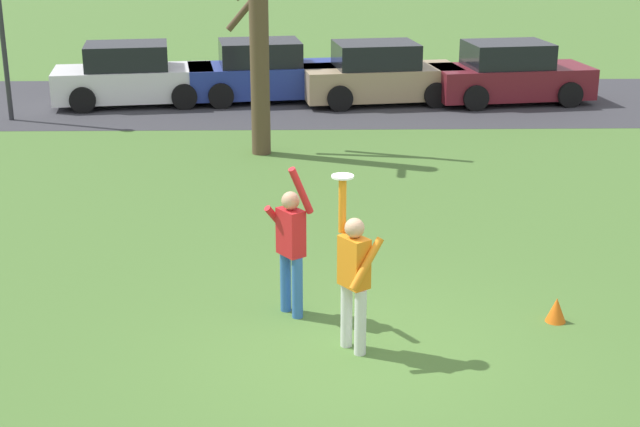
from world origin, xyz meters
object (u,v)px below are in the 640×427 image
Objects in this scene: person_catcher at (354,273)px; lamppost_by_lot at (0,13)px; frisbee_disc at (343,176)px; parked_car_blue at (264,73)px; parked_car_tan at (379,75)px; field_cone_orange at (556,310)px; parked_car_white at (132,77)px; person_defender at (291,243)px; bare_tree_tall at (259,35)px; parked_car_maroon at (510,75)px.

person_catcher is 0.49× the size of lamppost_by_lot.
person_catcher is at bearing -54.36° from frisbee_disc.
parked_car_tan is at bearing -15.70° from parked_car_blue.
field_cone_orange is at bearing 11.22° from frisbee_disc.
frisbee_disc is 14.95m from parked_car_white.
person_defender is 0.48× the size of lamppost_by_lot.
field_cone_orange is (3.35, -0.30, -0.82)m from person_defender.
bare_tree_tall reaches higher than lamppost_by_lot.
parked_car_white is (-4.29, 13.21, -0.25)m from person_defender.
parked_car_white is at bearing 172.02° from parked_car_maroon.
person_defender reaches higher than field_cone_orange.
parked_car_maroon reaches higher than field_cone_orange.
frisbee_disc is 0.06× the size of lamppost_by_lot.
frisbee_disc reaches higher than parked_car_blue.
parked_car_maroon is at bearing -11.86° from parked_car_blue.
parked_car_white is at bearing 125.13° from bare_tree_tall.
person_catcher is 14.38m from parked_car_tan.
person_catcher is 2.83m from field_cone_orange.
field_cone_orange is at bearing -110.09° from person_catcher.
lamppost_by_lot reaches higher than person_defender.
parked_car_tan is (3.05, -0.40, 0.00)m from parked_car_blue.
field_cone_orange is (10.31, -11.66, -2.43)m from lamppost_by_lot.
person_defender is 8.30m from bare_tree_tall.
parked_car_white is 1.01× the size of lamppost_by_lot.
lamppost_by_lot is at bearing -153.51° from parked_car_white.
parked_car_tan is 1.00× the size of parked_car_maroon.
parked_car_white is 3.48m from parked_car_blue.
parked_car_white is 1.00× the size of parked_car_tan.
frisbee_disc is at bearing -58.21° from lamppost_by_lot.
person_catcher is 8.04× the size of frisbee_disc.
parked_car_tan is (6.50, 0.06, 0.00)m from parked_car_white.
person_defender is at bearing 125.64° from frisbee_disc.
parked_car_tan is 13.64m from field_cone_orange.
frisbee_disc is at bearing -118.04° from parked_car_maroon.
bare_tree_tall is (-1.45, 9.16, 1.50)m from person_catcher.
lamppost_by_lot is at bearing -179.70° from parked_car_maroon.
person_catcher is 15.10m from parked_car_white.
lamppost_by_lot is 15.75m from field_cone_orange.
parked_car_white is at bearing 34.77° from lamppost_by_lot.
person_defender is at bearing -94.76° from parked_car_blue.
parked_car_white is at bearing 179.31° from parked_car_blue.
person_defender is at bearing -121.44° from parked_car_maroon.
field_cone_orange is (-2.33, -13.57, -0.57)m from parked_car_maroon.
lamppost_by_lot reaches higher than person_catcher.
lamppost_by_lot reaches higher than parked_car_white.
parked_car_white is 1.00× the size of parked_car_blue.
parked_car_blue is at bearing 147.87° from person_defender.
person_catcher is at bearing -78.84° from parked_car_white.
parked_car_tan is at bearing 11.80° from lamppost_by_lot.
person_defender reaches higher than parked_car_maroon.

